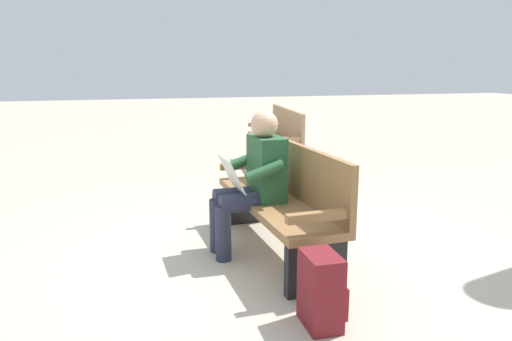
# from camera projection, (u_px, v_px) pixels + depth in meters

# --- Properties ---
(ground_plane) EXTENTS (40.00, 40.00, 0.00)m
(ground_plane) POSITION_uv_depth(u_px,v_px,m) (274.00, 251.00, 4.00)
(ground_plane) COLOR #B7AD99
(bench_near) EXTENTS (1.82, 0.57, 0.90)m
(bench_near) POSITION_uv_depth(u_px,v_px,m) (282.00, 198.00, 3.93)
(bench_near) COLOR olive
(bench_near) RESTS_ON ground
(person_seated) EXTENTS (0.58, 0.59, 1.18)m
(person_seated) POSITION_uv_depth(u_px,v_px,m) (254.00, 179.00, 3.87)
(person_seated) COLOR #23512D
(person_seated) RESTS_ON ground
(backpack) EXTENTS (0.30, 0.24, 0.45)m
(backpack) POSITION_uv_depth(u_px,v_px,m) (322.00, 291.00, 2.82)
(backpack) COLOR maroon
(backpack) RESTS_ON ground
(bench_far) EXTENTS (1.84, 0.65, 0.90)m
(bench_far) POSITION_uv_depth(u_px,v_px,m) (278.00, 138.00, 7.22)
(bench_far) COLOR #9E7A51
(bench_far) RESTS_ON ground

